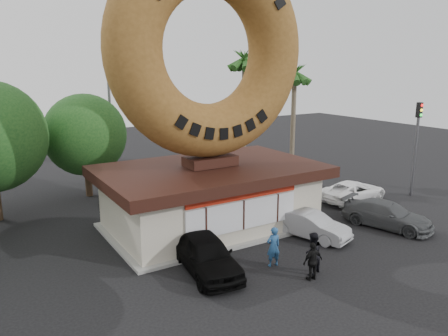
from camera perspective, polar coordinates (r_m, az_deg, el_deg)
The scene contains 15 objects.
ground at distance 18.86m, azimuth 7.61°, elevation -13.09°, with size 90.00×90.00×0.00m, color black.
donut_shop at distance 22.81m, azimuth -1.76°, elevation -3.47°, with size 11.20×7.20×3.80m.
giant_donut at distance 21.87m, azimuth -1.92°, elevation 15.11°, with size 10.47×10.47×2.67m, color brown.
tree_mid at distance 29.13m, azimuth -17.68°, elevation 4.13°, with size 5.20×5.20×6.63m.
palm_near at distance 32.62m, azimuth 2.70°, elevation 13.40°, with size 2.60×2.60×9.75m.
palm_far at distance 33.57m, azimuth 9.22°, elevation 11.66°, with size 2.60×2.60×8.75m.
street_lamp at distance 30.59m, azimuth -14.30°, elevation 5.64°, with size 2.11×0.20×8.00m.
traffic_signal at distance 30.41m, azimuth 23.86°, elevation 3.70°, with size 0.30×0.38×6.07m.
person_left at distance 18.84m, azimuth 6.46°, elevation -10.16°, with size 0.64×0.42×1.74m, color #245083.
person_center at distance 18.39m, azimuth 11.46°, elevation -10.90°, with size 0.86×0.67×1.78m, color black.
person_right at distance 17.96m, azimuth 11.51°, elevation -11.85°, with size 0.93×0.39×1.59m, color black.
car_black at distance 18.26m, azimuth -2.30°, elevation -11.18°, with size 1.84×4.57×1.56m, color black.
car_silver at distance 22.13m, azimuth 11.27°, elevation -7.32°, with size 1.37×3.92×1.29m, color #9B9CA0.
car_grey at distance 24.62m, azimuth 20.55°, elevation -5.74°, with size 1.89×4.64×1.35m, color #505355.
car_white at distance 28.50m, azimuth 16.55°, elevation -2.94°, with size 2.15×4.66×1.29m, color white.
Camera 1 is at (-10.83, -12.99, 8.34)m, focal length 35.00 mm.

